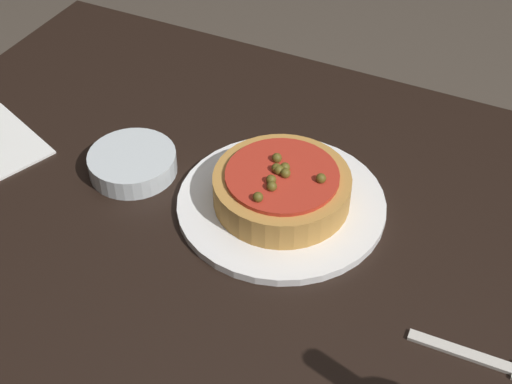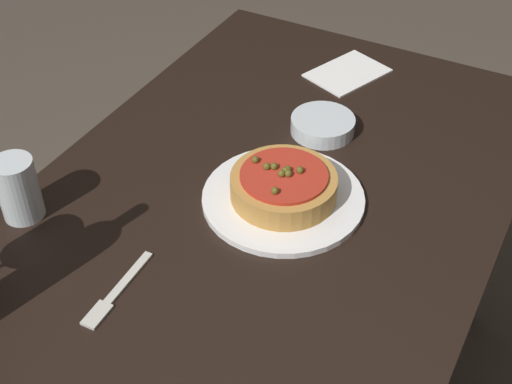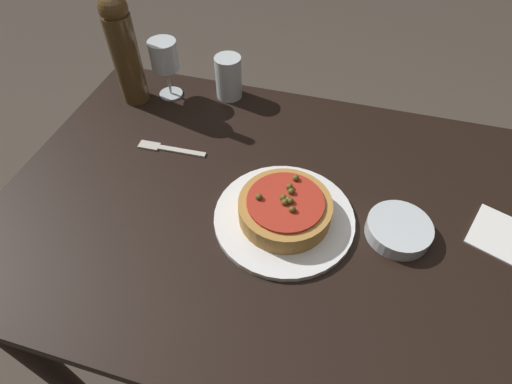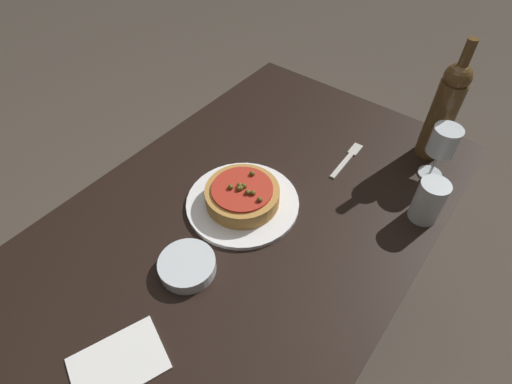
# 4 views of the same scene
# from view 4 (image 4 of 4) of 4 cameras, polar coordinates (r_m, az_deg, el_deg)

# --- Properties ---
(ground_plane) EXTENTS (14.00, 14.00, 0.00)m
(ground_plane) POSITION_cam_4_polar(r_m,az_deg,el_deg) (1.68, -0.28, -19.60)
(ground_plane) COLOR #4C4238
(dining_table) EXTENTS (1.25, 0.82, 0.76)m
(dining_table) POSITION_cam_4_polar(r_m,az_deg,el_deg) (1.11, -0.40, -6.09)
(dining_table) COLOR black
(dining_table) RESTS_ON ground_plane
(dinner_plate) EXTENTS (0.29, 0.29, 0.01)m
(dinner_plate) POSITION_cam_4_polar(r_m,az_deg,el_deg) (1.04, -1.76, -1.39)
(dinner_plate) COLOR white
(dinner_plate) RESTS_ON dining_table
(pizza) EXTENTS (0.19, 0.19, 0.06)m
(pizza) POSITION_cam_4_polar(r_m,az_deg,el_deg) (1.01, -1.80, -0.26)
(pizza) COLOR #BC843D
(pizza) RESTS_ON dinner_plate
(wine_glass) EXTENTS (0.07, 0.07, 0.16)m
(wine_glass) POSITION_cam_4_polar(r_m,az_deg,el_deg) (1.15, 25.22, 6.41)
(wine_glass) COLOR silver
(wine_glass) RESTS_ON dining_table
(wine_bottle) EXTENTS (0.07, 0.07, 0.35)m
(wine_bottle) POSITION_cam_4_polar(r_m,az_deg,el_deg) (1.20, 25.31, 10.63)
(wine_bottle) COLOR brown
(wine_bottle) RESTS_ON dining_table
(water_cup) EXTENTS (0.07, 0.07, 0.12)m
(water_cup) POSITION_cam_4_polar(r_m,az_deg,el_deg) (1.06, 23.45, -1.19)
(water_cup) COLOR silver
(water_cup) RESTS_ON dining_table
(side_bowl) EXTENTS (0.13, 0.13, 0.03)m
(side_bowl) POSITION_cam_4_polar(r_m,az_deg,el_deg) (0.92, -9.80, -10.33)
(side_bowl) COLOR silver
(side_bowl) RESTS_ON dining_table
(fork) EXTENTS (0.17, 0.03, 0.00)m
(fork) POSITION_cam_4_polar(r_m,az_deg,el_deg) (1.19, 12.99, 4.73)
(fork) COLOR beige
(fork) RESTS_ON dining_table
(paper_napkin) EXTENTS (0.20, 0.17, 0.00)m
(paper_napkin) POSITION_cam_4_polar(r_m,az_deg,el_deg) (0.87, -19.06, -22.14)
(paper_napkin) COLOR white
(paper_napkin) RESTS_ON dining_table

